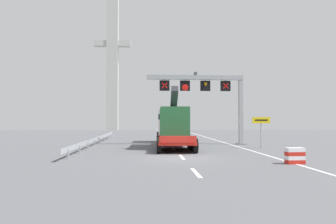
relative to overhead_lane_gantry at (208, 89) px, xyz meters
name	(u,v)px	position (x,y,z in m)	size (l,w,h in m)	color
ground	(179,157)	(-4.04, -10.66, -5.54)	(112.00, 112.00, 0.00)	#5B5B60
lane_markings	(162,136)	(-3.84, 17.21, -5.54)	(0.20, 70.33, 0.01)	silver
edge_line_right	(226,143)	(2.16, 1.34, -5.54)	(0.20, 63.00, 0.01)	silver
overhead_lane_gantry	(208,89)	(0.00, 0.00, 0.00)	(9.96, 0.90, 7.27)	#9EA0A5
heavy_haul_truck_red	(172,125)	(-3.74, -0.78, -3.55)	(3.31, 14.12, 5.30)	red
exit_sign_yellow	(261,124)	(3.77, -4.47, -3.48)	(1.57, 0.15, 2.71)	#9EA0A5
crash_barrier_striped	(295,156)	(2.16, -14.01, -5.09)	(1.02, 0.55, 0.90)	red
guardrail_left	(97,139)	(-11.13, 0.25, -4.98)	(0.13, 25.81, 0.76)	#999EA3
bridge_pylon_distant	(112,59)	(-14.83, 46.31, 11.99)	(9.00, 2.00, 34.28)	#B7B7B2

